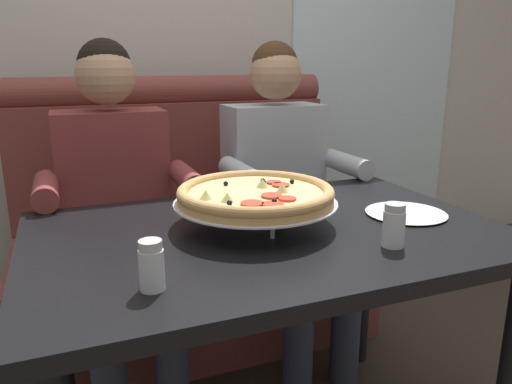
{
  "coord_description": "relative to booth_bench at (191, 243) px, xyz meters",
  "views": [
    {
      "loc": [
        -0.5,
        -1.15,
        1.19
      ],
      "look_at": [
        -0.01,
        0.07,
        0.84
      ],
      "focal_mm": 34.18,
      "sensor_mm": 36.0,
      "label": 1
    }
  ],
  "objects": [
    {
      "name": "patio_chair",
      "position": [
        1.36,
        1.28,
        0.13
      ],
      "size": [
        0.4,
        0.4,
        0.86
      ],
      "color": "black",
      "rests_on": "ground_plane"
    },
    {
      "name": "plate_near_left",
      "position": [
        0.43,
        -0.92,
        0.37
      ],
      "size": [
        0.24,
        0.24,
        0.02
      ],
      "color": "white",
      "rests_on": "dining_table"
    },
    {
      "name": "diner_left",
      "position": [
        -0.33,
        -0.27,
        0.31
      ],
      "size": [
        0.54,
        0.64,
        1.27
      ],
      "color": "#2D3342",
      "rests_on": "ground_plane"
    },
    {
      "name": "back_wall_with_window",
      "position": [
        0.0,
        0.57,
        1.0
      ],
      "size": [
        6.0,
        0.12,
        2.8
      ],
      "primitive_type": "cube",
      "color": "beige",
      "rests_on": "ground_plane"
    },
    {
      "name": "shaker_oregano",
      "position": [
        -0.36,
        -1.13,
        0.4
      ],
      "size": [
        0.05,
        0.05,
        0.1
      ],
      "color": "white",
      "rests_on": "dining_table"
    },
    {
      "name": "booth_bench",
      "position": [
        0.0,
        0.0,
        0.0
      ],
      "size": [
        1.47,
        0.78,
        1.13
      ],
      "color": "brown",
      "rests_on": "ground_plane"
    },
    {
      "name": "pizza",
      "position": [
        -0.02,
        -0.84,
        0.44
      ],
      "size": [
        0.45,
        0.45,
        0.12
      ],
      "color": "silver",
      "rests_on": "dining_table"
    },
    {
      "name": "window_panel",
      "position": [
        1.29,
        0.5,
        1.0
      ],
      "size": [
        1.1,
        0.02,
        2.8
      ],
      "primitive_type": "cube",
      "color": "white",
      "rests_on": "ground_plane"
    },
    {
      "name": "shaker_parmesan",
      "position": [
        0.23,
        -1.11,
        0.4
      ],
      "size": [
        0.05,
        0.05,
        0.11
      ],
      "color": "white",
      "rests_on": "dining_table"
    },
    {
      "name": "diner_right",
      "position": [
        0.33,
        -0.27,
        0.31
      ],
      "size": [
        0.54,
        0.64,
        1.27
      ],
      "color": "#2D3342",
      "rests_on": "ground_plane"
    },
    {
      "name": "dining_table",
      "position": [
        0.0,
        -0.88,
        0.26
      ],
      "size": [
        1.27,
        0.83,
        0.75
      ],
      "color": "black",
      "rests_on": "ground_plane"
    }
  ]
}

